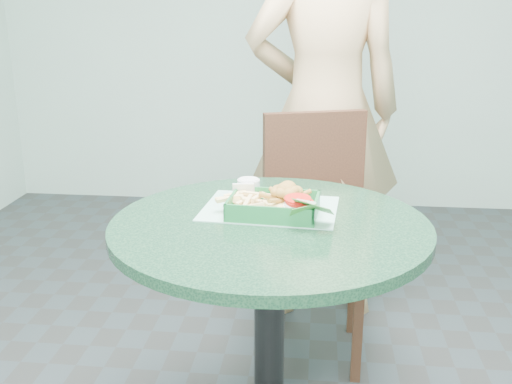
# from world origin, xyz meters

# --- Properties ---
(cafe_table) EXTENTS (0.85, 0.85, 0.75)m
(cafe_table) POSITION_xyz_m (0.00, 0.00, 0.58)
(cafe_table) COLOR black
(cafe_table) RESTS_ON floor
(dining_chair) EXTENTS (0.41, 0.41, 0.93)m
(dining_chair) POSITION_xyz_m (0.11, 0.70, 0.53)
(dining_chair) COLOR black
(dining_chair) RESTS_ON floor
(diner_person) EXTENTS (0.85, 0.62, 2.16)m
(diner_person) POSITION_xyz_m (0.14, 1.00, 1.08)
(diner_person) COLOR tan
(diner_person) RESTS_ON floor
(placemat) EXTENTS (0.39, 0.31, 0.00)m
(placemat) POSITION_xyz_m (-0.01, 0.10, 0.75)
(placemat) COLOR #97D6C1
(placemat) RESTS_ON cafe_table
(food_basket) EXTENTS (0.24, 0.17, 0.05)m
(food_basket) POSITION_xyz_m (0.00, 0.05, 0.77)
(food_basket) COLOR #1A7136
(food_basket) RESTS_ON placemat
(crab_sandwich) EXTENTS (0.13, 0.13, 0.07)m
(crab_sandwich) POSITION_xyz_m (0.04, 0.08, 0.80)
(crab_sandwich) COLOR #D4BD6C
(crab_sandwich) RESTS_ON food_basket
(fries_pile) EXTENTS (0.16, 0.16, 0.05)m
(fries_pile) POSITION_xyz_m (-0.08, 0.07, 0.79)
(fries_pile) COLOR #FFD78A
(fries_pile) RESTS_ON food_basket
(sauce_ramekin) EXTENTS (0.07, 0.07, 0.04)m
(sauce_ramekin) POSITION_xyz_m (-0.09, 0.15, 0.80)
(sauce_ramekin) COLOR silver
(sauce_ramekin) RESTS_ON food_basket
(garnish_cup) EXTENTS (0.13, 0.12, 0.05)m
(garnish_cup) POSITION_xyz_m (0.09, 0.01, 0.79)
(garnish_cup) COLOR white
(garnish_cup) RESTS_ON food_basket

